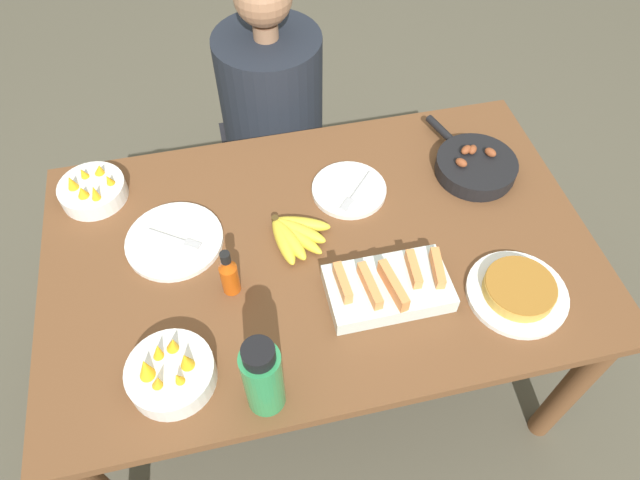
{
  "coord_description": "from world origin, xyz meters",
  "views": [
    {
      "loc": [
        -0.2,
        -0.9,
        1.97
      ],
      "look_at": [
        0.0,
        0.0,
        0.75
      ],
      "focal_mm": 32.0,
      "sensor_mm": 36.0,
      "label": 1
    }
  ],
  "objects_px": {
    "skillet": "(475,166)",
    "empty_plate_near_front": "(349,190)",
    "water_bottle": "(263,377)",
    "hot_sauce_bottle": "(229,274)",
    "fruit_bowl_citrus": "(93,190)",
    "person_figure": "(275,137)",
    "fruit_bowl_mango": "(171,373)",
    "empty_plate_far_left": "(175,241)",
    "frittata_plate_center": "(518,291)",
    "melon_tray": "(388,287)",
    "banana_bunch": "(294,234)"
  },
  "relations": [
    {
      "from": "frittata_plate_center",
      "to": "hot_sauce_bottle",
      "type": "relative_size",
      "value": 1.68
    },
    {
      "from": "hot_sauce_bottle",
      "to": "frittata_plate_center",
      "type": "bearing_deg",
      "value": -14.33
    },
    {
      "from": "melon_tray",
      "to": "frittata_plate_center",
      "type": "height_order",
      "value": "melon_tray"
    },
    {
      "from": "skillet",
      "to": "empty_plate_near_front",
      "type": "relative_size",
      "value": 1.61
    },
    {
      "from": "water_bottle",
      "to": "empty_plate_near_front",
      "type": "bearing_deg",
      "value": 59.15
    },
    {
      "from": "empty_plate_far_left",
      "to": "fruit_bowl_mango",
      "type": "relative_size",
      "value": 1.32
    },
    {
      "from": "empty_plate_near_front",
      "to": "fruit_bowl_citrus",
      "type": "distance_m",
      "value": 0.74
    },
    {
      "from": "banana_bunch",
      "to": "fruit_bowl_mango",
      "type": "bearing_deg",
      "value": -135.74
    },
    {
      "from": "fruit_bowl_citrus",
      "to": "water_bottle",
      "type": "height_order",
      "value": "water_bottle"
    },
    {
      "from": "skillet",
      "to": "frittata_plate_center",
      "type": "bearing_deg",
      "value": 155.51
    },
    {
      "from": "frittata_plate_center",
      "to": "empty_plate_far_left",
      "type": "bearing_deg",
      "value": 156.59
    },
    {
      "from": "empty_plate_near_front",
      "to": "fruit_bowl_citrus",
      "type": "relative_size",
      "value": 1.16
    },
    {
      "from": "banana_bunch",
      "to": "water_bottle",
      "type": "height_order",
      "value": "water_bottle"
    },
    {
      "from": "empty_plate_near_front",
      "to": "empty_plate_far_left",
      "type": "xyz_separation_m",
      "value": [
        -0.51,
        -0.08,
        -0.0
      ]
    },
    {
      "from": "empty_plate_near_front",
      "to": "person_figure",
      "type": "distance_m",
      "value": 0.64
    },
    {
      "from": "skillet",
      "to": "empty_plate_far_left",
      "type": "xyz_separation_m",
      "value": [
        -0.9,
        -0.07,
        -0.02
      ]
    },
    {
      "from": "skillet",
      "to": "person_figure",
      "type": "distance_m",
      "value": 0.83
    },
    {
      "from": "skillet",
      "to": "empty_plate_near_front",
      "type": "xyz_separation_m",
      "value": [
        -0.39,
        0.01,
        -0.02
      ]
    },
    {
      "from": "skillet",
      "to": "person_figure",
      "type": "bearing_deg",
      "value": 25.54
    },
    {
      "from": "hot_sauce_bottle",
      "to": "empty_plate_near_front",
      "type": "bearing_deg",
      "value": 34.35
    },
    {
      "from": "person_figure",
      "to": "melon_tray",
      "type": "bearing_deg",
      "value": -81.03
    },
    {
      "from": "banana_bunch",
      "to": "fruit_bowl_citrus",
      "type": "bearing_deg",
      "value": 152.68
    },
    {
      "from": "melon_tray",
      "to": "banana_bunch",
      "type": "bearing_deg",
      "value": 131.05
    },
    {
      "from": "melon_tray",
      "to": "fruit_bowl_mango",
      "type": "bearing_deg",
      "value": -168.29
    },
    {
      "from": "fruit_bowl_citrus",
      "to": "person_figure",
      "type": "relative_size",
      "value": 0.17
    },
    {
      "from": "fruit_bowl_mango",
      "to": "person_figure",
      "type": "distance_m",
      "value": 1.16
    },
    {
      "from": "banana_bunch",
      "to": "melon_tray",
      "type": "distance_m",
      "value": 0.3
    },
    {
      "from": "empty_plate_near_front",
      "to": "hot_sauce_bottle",
      "type": "xyz_separation_m",
      "value": [
        -0.38,
        -0.26,
        0.06
      ]
    },
    {
      "from": "frittata_plate_center",
      "to": "person_figure",
      "type": "xyz_separation_m",
      "value": [
        -0.47,
        1.01,
        -0.29
      ]
    },
    {
      "from": "banana_bunch",
      "to": "empty_plate_near_front",
      "type": "xyz_separation_m",
      "value": [
        0.19,
        0.13,
        -0.01
      ]
    },
    {
      "from": "fruit_bowl_citrus",
      "to": "water_bottle",
      "type": "xyz_separation_m",
      "value": [
        0.39,
        -0.71,
        0.08
      ]
    },
    {
      "from": "empty_plate_near_front",
      "to": "fruit_bowl_citrus",
      "type": "bearing_deg",
      "value": 168.91
    },
    {
      "from": "water_bottle",
      "to": "hot_sauce_bottle",
      "type": "distance_m",
      "value": 0.32
    },
    {
      "from": "empty_plate_near_front",
      "to": "fruit_bowl_mango",
      "type": "distance_m",
      "value": 0.72
    },
    {
      "from": "empty_plate_far_left",
      "to": "person_figure",
      "type": "distance_m",
      "value": 0.79
    },
    {
      "from": "banana_bunch",
      "to": "fruit_bowl_citrus",
      "type": "xyz_separation_m",
      "value": [
        -0.54,
        0.28,
        0.01
      ]
    },
    {
      "from": "empty_plate_near_front",
      "to": "person_figure",
      "type": "height_order",
      "value": "person_figure"
    },
    {
      "from": "banana_bunch",
      "to": "water_bottle",
      "type": "bearing_deg",
      "value": -108.83
    },
    {
      "from": "empty_plate_near_front",
      "to": "hot_sauce_bottle",
      "type": "bearing_deg",
      "value": -145.65
    },
    {
      "from": "water_bottle",
      "to": "skillet",
      "type": "bearing_deg",
      "value": 37.81
    },
    {
      "from": "water_bottle",
      "to": "melon_tray",
      "type": "bearing_deg",
      "value": 30.84
    },
    {
      "from": "empty_plate_far_left",
      "to": "fruit_bowl_citrus",
      "type": "distance_m",
      "value": 0.31
    },
    {
      "from": "empty_plate_far_left",
      "to": "melon_tray",
      "type": "bearing_deg",
      "value": -28.89
    },
    {
      "from": "skillet",
      "to": "water_bottle",
      "type": "xyz_separation_m",
      "value": [
        -0.73,
        -0.56,
        0.09
      ]
    },
    {
      "from": "banana_bunch",
      "to": "empty_plate_far_left",
      "type": "distance_m",
      "value": 0.33
    },
    {
      "from": "frittata_plate_center",
      "to": "fruit_bowl_citrus",
      "type": "relative_size",
      "value": 1.36
    },
    {
      "from": "empty_plate_near_front",
      "to": "person_figure",
      "type": "bearing_deg",
      "value": 103.84
    },
    {
      "from": "melon_tray",
      "to": "fruit_bowl_mango",
      "type": "xyz_separation_m",
      "value": [
        -0.55,
        -0.11,
        0.0
      ]
    },
    {
      "from": "empty_plate_near_front",
      "to": "fruit_bowl_mango",
      "type": "relative_size",
      "value": 1.08
    },
    {
      "from": "empty_plate_near_front",
      "to": "fruit_bowl_citrus",
      "type": "height_order",
      "value": "fruit_bowl_citrus"
    }
  ]
}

